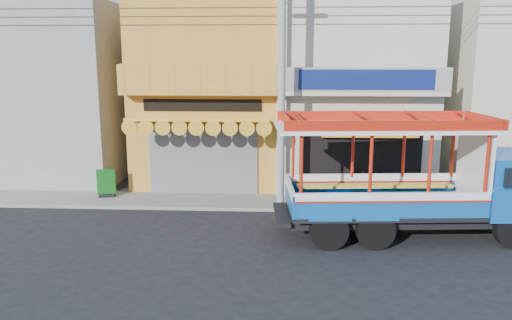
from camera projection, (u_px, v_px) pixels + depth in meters
The scene contains 12 objects.
ground at pixel (314, 243), 14.48m from camera, with size 90.00×90.00×0.00m, color black.
sidewalk at pixel (308, 203), 18.39m from camera, with size 30.00×2.00×0.12m, color slate.
shophouse_left at pixel (213, 86), 21.68m from camera, with size 6.00×7.50×8.24m.
shophouse_right at pixel (352, 87), 21.37m from camera, with size 6.00×6.75×8.24m.
party_pilaster at pixel (282, 94), 18.50m from camera, with size 0.35×0.30×8.00m, color beige.
filler_building_left at pixel (57, 93), 22.15m from camera, with size 6.00×6.00×7.60m, color gray.
utility_pole at pixel (286, 66), 16.77m from camera, with size 28.00×0.26×9.00m.
songthaew_truck at pixel (430, 179), 14.76m from camera, with size 8.02×3.14×3.66m.
green_sign at pixel (106, 185), 18.91m from camera, with size 0.69×0.42×1.06m.
potted_plant_a at pixel (350, 185), 18.64m from camera, with size 0.94×0.81×1.04m, color #2A5819.
potted_plant_b at pixel (435, 190), 18.04m from camera, with size 0.55×0.44×1.00m, color #2A5819.
potted_plant_c at pixel (379, 185), 18.82m from camera, with size 0.54×0.54×0.97m, color #2A5819.
Camera 1 is at (-0.95, -13.80, 5.20)m, focal length 35.00 mm.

